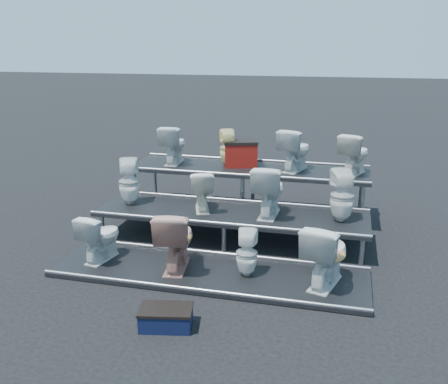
% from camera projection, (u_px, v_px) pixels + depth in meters
% --- Properties ---
extents(ground, '(80.00, 80.00, 0.00)m').
position_uv_depth(ground, '(231.00, 239.00, 7.90)').
color(ground, black).
rests_on(ground, ground).
extents(tier_front, '(4.20, 1.20, 0.06)m').
position_uv_depth(tier_front, '(209.00, 273.00, 6.69)').
color(tier_front, black).
rests_on(tier_front, ground).
extents(tier_mid, '(4.20, 1.20, 0.46)m').
position_uv_depth(tier_mid, '(231.00, 226.00, 7.84)').
color(tier_mid, black).
rests_on(tier_mid, ground).
extents(tier_back, '(4.20, 1.20, 0.86)m').
position_uv_depth(tier_back, '(248.00, 191.00, 8.99)').
color(tier_back, black).
rests_on(tier_back, ground).
extents(toilet_0, '(0.50, 0.72, 0.68)m').
position_uv_depth(toilet_0, '(100.00, 237.00, 6.95)').
color(toilet_0, silver).
rests_on(toilet_0, tier_front).
extents(toilet_1, '(0.57, 0.87, 0.83)m').
position_uv_depth(toilet_1, '(175.00, 239.00, 6.67)').
color(toilet_1, tan).
rests_on(toilet_1, tier_front).
extents(toilet_2, '(0.30, 0.31, 0.62)m').
position_uv_depth(toilet_2, '(247.00, 253.00, 6.47)').
color(toilet_2, silver).
rests_on(toilet_2, tier_front).
extents(toilet_3, '(0.66, 0.90, 0.82)m').
position_uv_depth(toilet_3, '(326.00, 254.00, 6.21)').
color(toilet_3, silver).
rests_on(toilet_3, tier_front).
extents(toilet_4, '(0.44, 0.44, 0.75)m').
position_uv_depth(toilet_4, '(129.00, 182.00, 8.06)').
color(toilet_4, silver).
rests_on(toilet_4, tier_mid).
extents(toilet_5, '(0.54, 0.71, 0.64)m').
position_uv_depth(toilet_5, '(202.00, 190.00, 7.79)').
color(toilet_5, white).
rests_on(toilet_5, tier_mid).
extents(toilet_6, '(0.46, 0.79, 0.79)m').
position_uv_depth(toilet_6, '(269.00, 190.00, 7.52)').
color(toilet_6, silver).
rests_on(toilet_6, tier_mid).
extents(toilet_7, '(0.43, 0.44, 0.78)m').
position_uv_depth(toilet_7, '(342.00, 196.00, 7.27)').
color(toilet_7, silver).
rests_on(toilet_7, tier_mid).
extents(toilet_8, '(0.42, 0.70, 0.70)m').
position_uv_depth(toilet_8, '(173.00, 144.00, 9.09)').
color(toilet_8, silver).
rests_on(toilet_8, tier_back).
extents(toilet_9, '(0.39, 0.39, 0.66)m').
position_uv_depth(toilet_9, '(228.00, 148.00, 8.85)').
color(toilet_9, '#F4E69C').
rests_on(toilet_9, tier_back).
extents(toilet_10, '(0.62, 0.81, 0.73)m').
position_uv_depth(toilet_10, '(295.00, 150.00, 8.57)').
color(toilet_10, silver).
rests_on(toilet_10, tier_back).
extents(toilet_11, '(0.61, 0.78, 0.70)m').
position_uv_depth(toilet_11, '(355.00, 154.00, 8.34)').
color(toilet_11, white).
rests_on(toilet_11, tier_back).
extents(red_crate, '(0.68, 0.61, 0.41)m').
position_uv_depth(red_crate, '(240.00, 154.00, 8.96)').
color(red_crate, maroon).
rests_on(red_crate, tier_back).
extents(step_stool, '(0.61, 0.44, 0.20)m').
position_uv_depth(step_stool, '(166.00, 319.00, 5.44)').
color(step_stool, black).
rests_on(step_stool, ground).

